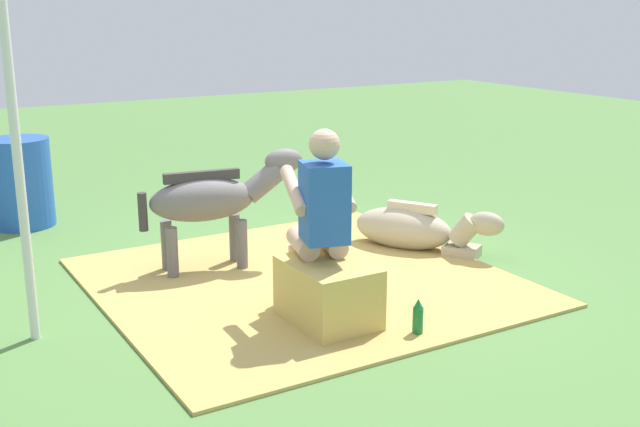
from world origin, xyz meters
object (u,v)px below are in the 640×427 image
at_px(pony_standing, 214,200).
at_px(water_barrel, 21,183).
at_px(hay_bale, 328,294).
at_px(soda_bottle, 418,318).
at_px(tent_pole_left, 18,161).
at_px(person_seated, 320,215).
at_px(pony_lying, 414,229).

relative_size(pony_standing, water_barrel, 1.58).
xyz_separation_m(hay_bale, water_barrel, (3.57, 1.26, 0.21)).
bearing_deg(soda_bottle, tent_pole_left, 59.89).
bearing_deg(pony_standing, soda_bottle, -162.59).
relative_size(person_seated, soda_bottle, 5.10).
bearing_deg(person_seated, water_barrel, 20.79).
relative_size(pony_standing, pony_lying, 1.04).
relative_size(person_seated, pony_standing, 0.98).
relative_size(hay_bale, water_barrel, 0.78).
distance_m(pony_lying, soda_bottle, 1.85).
bearing_deg(tent_pole_left, water_barrel, -9.48).
xyz_separation_m(hay_bale, soda_bottle, (-0.46, -0.39, -0.09)).
bearing_deg(pony_lying, water_barrel, 47.35).
bearing_deg(pony_lying, tent_pole_left, 94.55).
height_order(hay_bale, tent_pole_left, tent_pole_left).
bearing_deg(hay_bale, water_barrel, 19.51).
xyz_separation_m(person_seated, pony_standing, (1.26, 0.23, -0.13)).
relative_size(soda_bottle, water_barrel, 0.30).
xyz_separation_m(pony_standing, tent_pole_left, (-0.65, 1.54, 0.57)).
distance_m(pony_standing, tent_pole_left, 1.76).
bearing_deg(pony_standing, water_barrel, 26.40).
relative_size(hay_bale, pony_standing, 0.49).
distance_m(hay_bale, pony_lying, 1.81).
height_order(hay_bale, pony_standing, pony_standing).
bearing_deg(pony_lying, soda_bottle, 143.51).
height_order(soda_bottle, tent_pole_left, tent_pole_left).
distance_m(hay_bale, water_barrel, 3.79).
height_order(soda_bottle, water_barrel, water_barrel).
relative_size(hay_bale, soda_bottle, 2.57).
bearing_deg(water_barrel, soda_bottle, -157.65).
bearing_deg(water_barrel, tent_pole_left, 170.52).
xyz_separation_m(pony_standing, soda_bottle, (-1.88, -0.59, -0.46)).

